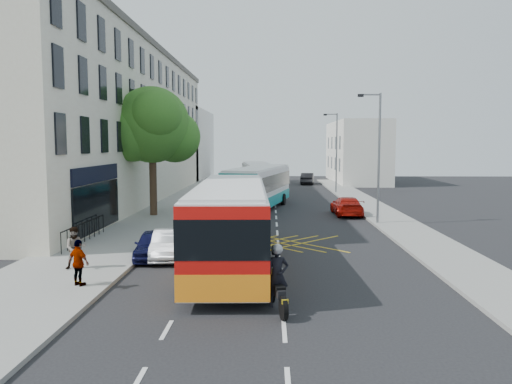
# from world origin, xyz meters

# --- Properties ---
(ground) EXTENTS (120.00, 120.00, 0.00)m
(ground) POSITION_xyz_m (0.00, 0.00, 0.00)
(ground) COLOR black
(ground) RESTS_ON ground
(pavement_left) EXTENTS (5.00, 70.00, 0.15)m
(pavement_left) POSITION_xyz_m (-8.50, 15.00, 0.07)
(pavement_left) COLOR gray
(pavement_left) RESTS_ON ground
(pavement_right) EXTENTS (3.00, 70.00, 0.15)m
(pavement_right) POSITION_xyz_m (7.50, 15.00, 0.07)
(pavement_right) COLOR gray
(pavement_right) RESTS_ON ground
(terrace_main) EXTENTS (8.30, 45.00, 13.50)m
(terrace_main) POSITION_xyz_m (-14.00, 24.49, 6.76)
(terrace_main) COLOR beige
(terrace_main) RESTS_ON ground
(terrace_far) EXTENTS (8.00, 20.00, 10.00)m
(terrace_far) POSITION_xyz_m (-14.00, 55.00, 5.00)
(terrace_far) COLOR silver
(terrace_far) RESTS_ON ground
(building_right) EXTENTS (6.00, 18.00, 8.00)m
(building_right) POSITION_xyz_m (11.00, 48.00, 4.00)
(building_right) COLOR silver
(building_right) RESTS_ON ground
(street_tree) EXTENTS (6.30, 5.70, 8.80)m
(street_tree) POSITION_xyz_m (-8.51, 14.97, 6.29)
(street_tree) COLOR #382619
(street_tree) RESTS_ON pavement_left
(lamp_near) EXTENTS (1.45, 0.15, 8.00)m
(lamp_near) POSITION_xyz_m (6.20, 12.00, 4.62)
(lamp_near) COLOR slate
(lamp_near) RESTS_ON pavement_right
(lamp_far) EXTENTS (1.45, 0.15, 8.00)m
(lamp_far) POSITION_xyz_m (6.20, 32.00, 4.62)
(lamp_far) COLOR slate
(lamp_far) RESTS_ON pavement_right
(railings) EXTENTS (0.08, 5.60, 1.14)m
(railings) POSITION_xyz_m (-9.70, 5.30, 0.72)
(railings) COLOR black
(railings) RESTS_ON pavement_left
(bus_near) EXTENTS (3.39, 12.28, 3.43)m
(bus_near) POSITION_xyz_m (-2.02, 1.18, 1.80)
(bus_near) COLOR silver
(bus_near) RESTS_ON ground
(bus_mid) EXTENTS (5.13, 11.97, 3.28)m
(bus_mid) POSITION_xyz_m (-1.32, 19.25, 1.73)
(bus_mid) COLOR silver
(bus_mid) RESTS_ON ground
(bus_far) EXTENTS (3.81, 11.29, 3.11)m
(bus_far) POSITION_xyz_m (-1.70, 31.06, 1.64)
(bus_far) COLOR silver
(bus_far) RESTS_ON ground
(motorbike) EXTENTS (0.85, 2.30, 2.07)m
(motorbike) POSITION_xyz_m (-0.18, -4.38, 0.97)
(motorbike) COLOR black
(motorbike) RESTS_ON ground
(parked_car_blue) EXTENTS (1.84, 3.74, 1.23)m
(parked_car_blue) POSITION_xyz_m (-5.58, 2.48, 0.61)
(parked_car_blue) COLOR #0D0F36
(parked_car_blue) RESTS_ON ground
(parked_car_silver) EXTENTS (1.67, 3.84, 1.23)m
(parked_car_silver) POSITION_xyz_m (-4.90, 2.54, 0.61)
(parked_car_silver) COLOR #B9BCC2
(parked_car_silver) RESTS_ON ground
(red_hatchback) EXTENTS (1.96, 4.60, 1.32)m
(red_hatchback) POSITION_xyz_m (5.01, 16.24, 0.66)
(red_hatchback) COLOR #9F0E06
(red_hatchback) RESTS_ON ground
(distant_car_grey) EXTENTS (2.75, 5.38, 1.45)m
(distant_car_grey) POSITION_xyz_m (-1.97, 38.38, 0.73)
(distant_car_grey) COLOR #42454A
(distant_car_grey) RESTS_ON ground
(distant_car_dark) EXTENTS (2.05, 4.49, 1.43)m
(distant_car_dark) POSITION_xyz_m (4.25, 43.97, 0.71)
(distant_car_dark) COLOR black
(distant_car_dark) RESTS_ON ground
(pedestrian_near) EXTENTS (0.98, 0.88, 1.66)m
(pedestrian_near) POSITION_xyz_m (-8.03, -0.04, 0.98)
(pedestrian_near) COLOR gray
(pedestrian_near) RESTS_ON pavement_left
(pedestrian_far) EXTENTS (1.02, 0.80, 1.61)m
(pedestrian_far) POSITION_xyz_m (-7.00, -2.36, 0.96)
(pedestrian_far) COLOR gray
(pedestrian_far) RESTS_ON pavement_left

